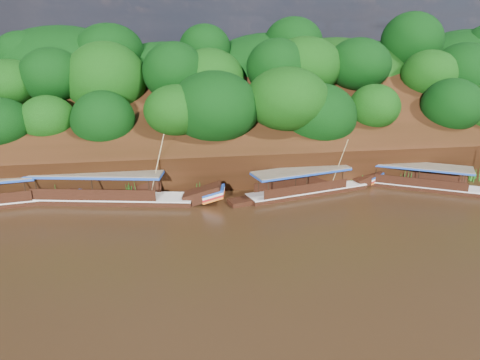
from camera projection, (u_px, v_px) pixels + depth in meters
The scene contains 6 objects.
ground at pixel (308, 233), 33.53m from camera, with size 160.00×160.00×0.00m, color black.
riverbank at pixel (252, 137), 54.27m from camera, with size 120.00×30.06×19.40m.
boat_0 at pixel (434, 184), 42.31m from camera, with size 12.68×8.08×5.07m.
boat_1 at pixel (314, 187), 41.55m from camera, with size 13.37×5.12×5.33m.
boat_2 at pixel (118, 195), 39.35m from camera, with size 17.07×5.36×6.36m.
reeds at pixel (241, 183), 41.52m from camera, with size 49.54×2.34×2.24m.
Camera 1 is at (-9.54, -29.54, 14.12)m, focal length 35.00 mm.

